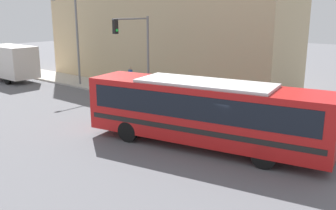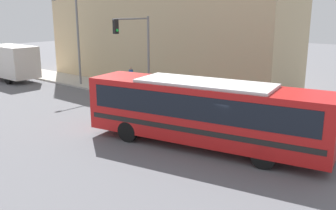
{
  "view_description": "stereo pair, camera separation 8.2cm",
  "coord_description": "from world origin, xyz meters",
  "px_view_note": "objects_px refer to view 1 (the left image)",
  "views": [
    {
      "loc": [
        -14.06,
        -8.71,
        6.28
      ],
      "look_at": [
        0.83,
        3.6,
        1.35
      ],
      "focal_mm": 40.0,
      "sensor_mm": 36.0,
      "label": 1
    },
    {
      "loc": [
        -14.01,
        -8.77,
        6.28
      ],
      "look_at": [
        0.83,
        3.6,
        1.35
      ],
      "focal_mm": 40.0,
      "sensor_mm": 36.0,
      "label": 2
    }
  ],
  "objects_px": {
    "city_bus": "(204,110)",
    "delivery_truck": "(8,62)",
    "fire_hydrant": "(181,99)",
    "parking_meter": "(157,87)",
    "street_lamp": "(74,34)",
    "traffic_light_pole": "(137,44)",
    "pedestrian_near_corner": "(131,77)"
  },
  "relations": [
    {
      "from": "pedestrian_near_corner",
      "to": "delivery_truck",
      "type": "bearing_deg",
      "value": 109.17
    },
    {
      "from": "parking_meter",
      "to": "city_bus",
      "type": "bearing_deg",
      "value": -125.17
    },
    {
      "from": "city_bus",
      "to": "pedestrian_near_corner",
      "type": "distance_m",
      "value": 13.75
    },
    {
      "from": "city_bus",
      "to": "fire_hydrant",
      "type": "relative_size",
      "value": 16.37
    },
    {
      "from": "city_bus",
      "to": "delivery_truck",
      "type": "distance_m",
      "value": 23.68
    },
    {
      "from": "parking_meter",
      "to": "street_lamp",
      "type": "bearing_deg",
      "value": 90.44
    },
    {
      "from": "fire_hydrant",
      "to": "traffic_light_pole",
      "type": "xyz_separation_m",
      "value": [
        -0.92,
        3.07,
        3.54
      ]
    },
    {
      "from": "city_bus",
      "to": "street_lamp",
      "type": "relative_size",
      "value": 1.65
    },
    {
      "from": "parking_meter",
      "to": "street_lamp",
      "type": "height_order",
      "value": "street_lamp"
    },
    {
      "from": "traffic_light_pole",
      "to": "pedestrian_near_corner",
      "type": "relative_size",
      "value": 3.33
    },
    {
      "from": "city_bus",
      "to": "fire_hydrant",
      "type": "xyz_separation_m",
      "value": [
        5.27,
        5.38,
        -1.31
      ]
    },
    {
      "from": "parking_meter",
      "to": "delivery_truck",
      "type": "bearing_deg",
      "value": 98.38
    },
    {
      "from": "delivery_truck",
      "to": "street_lamp",
      "type": "bearing_deg",
      "value": -71.94
    },
    {
      "from": "fire_hydrant",
      "to": "traffic_light_pole",
      "type": "bearing_deg",
      "value": 106.76
    },
    {
      "from": "pedestrian_near_corner",
      "to": "street_lamp",
      "type": "bearing_deg",
      "value": 110.82
    },
    {
      "from": "parking_meter",
      "to": "street_lamp",
      "type": "distance_m",
      "value": 9.57
    },
    {
      "from": "city_bus",
      "to": "traffic_light_pole",
      "type": "bearing_deg",
      "value": 52.08
    },
    {
      "from": "city_bus",
      "to": "pedestrian_near_corner",
      "type": "relative_size",
      "value": 6.82
    },
    {
      "from": "fire_hydrant",
      "to": "parking_meter",
      "type": "bearing_deg",
      "value": 90.0
    },
    {
      "from": "city_bus",
      "to": "parking_meter",
      "type": "xyz_separation_m",
      "value": [
        5.27,
        7.48,
        -0.72
      ]
    },
    {
      "from": "traffic_light_pole",
      "to": "parking_meter",
      "type": "xyz_separation_m",
      "value": [
        0.92,
        -0.97,
        -2.94
      ]
    },
    {
      "from": "delivery_truck",
      "to": "pedestrian_near_corner",
      "type": "distance_m",
      "value": 12.38
    },
    {
      "from": "traffic_light_pole",
      "to": "parking_meter",
      "type": "bearing_deg",
      "value": -46.48
    },
    {
      "from": "delivery_truck",
      "to": "pedestrian_near_corner",
      "type": "xyz_separation_m",
      "value": [
        4.06,
        -11.67,
        -0.7
      ]
    },
    {
      "from": "fire_hydrant",
      "to": "traffic_light_pole",
      "type": "relative_size",
      "value": 0.13
    },
    {
      "from": "fire_hydrant",
      "to": "pedestrian_near_corner",
      "type": "relative_size",
      "value": 0.42
    },
    {
      "from": "traffic_light_pole",
      "to": "fire_hydrant",
      "type": "bearing_deg",
      "value": -73.24
    },
    {
      "from": "city_bus",
      "to": "pedestrian_near_corner",
      "type": "height_order",
      "value": "city_bus"
    },
    {
      "from": "delivery_truck",
      "to": "street_lamp",
      "type": "xyz_separation_m",
      "value": [
        2.29,
        -7.02,
        2.63
      ]
    },
    {
      "from": "city_bus",
      "to": "traffic_light_pole",
      "type": "distance_m",
      "value": 9.76
    },
    {
      "from": "fire_hydrant",
      "to": "traffic_light_pole",
      "type": "distance_m",
      "value": 4.77
    },
    {
      "from": "fire_hydrant",
      "to": "parking_meter",
      "type": "height_order",
      "value": "parking_meter"
    }
  ]
}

